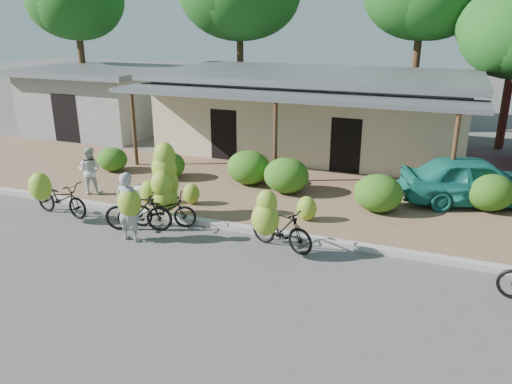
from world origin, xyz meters
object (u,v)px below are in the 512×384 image
Objects in this scene: bike_center at (164,192)px; vendor at (129,207)px; bike_left at (137,210)px; sack_far at (145,191)px; tree_near_right at (512,31)px; sack_near at (147,192)px; bike_far_left at (58,196)px; teal_van at (474,180)px; bike_right at (277,224)px; bystander at (90,170)px.

bike_center reaches higher than vendor.
sack_far is at bearing 11.34° from bike_left.
bike_left is 2.66m from sack_far.
tree_near_right is 16.25m from sack_near.
teal_van is (11.07, 5.15, 0.25)m from bike_far_left.
bike_left is 9.85m from teal_van.
bystander is at bearing 94.07° from bike_right.
sack_near is 0.20× the size of teal_van.
sack_far is at bearing -62.22° from vendor.
teal_van is at bearing -24.32° from bike_right.
tree_near_right is at bearing -5.03° from bike_right.
tree_near_right reaches higher than bystander.
tree_near_right is at bearing 47.10° from sack_far.
bike_far_left is 1.04× the size of bike_right.
sack_near is at bearing 9.45° from bike_left.
teal_van is (4.48, 5.04, 0.13)m from bike_right.
bystander is (-0.22, 1.71, 0.28)m from bike_far_left.
sack_near is 1.13× the size of sack_far.
sack_near is at bearing 176.86° from bystander.
bike_right is at bearing -83.21° from bike_far_left.
bike_far_left reaches higher than bike_left.
bike_right is at bearing 119.70° from teal_van.
bike_far_left is at bearing -124.92° from sack_far.
teal_van is at bearing -97.07° from tree_near_right.
tree_near_right is at bearing -122.03° from vendor.
teal_van is at bearing -176.88° from bystander.
bike_far_left is 0.46× the size of teal_van.
teal_van is (11.29, 3.44, -0.03)m from bystander.
sack_far is (-1.62, 1.43, -0.63)m from bike_center.
bike_left is 0.85× the size of bike_center.
bike_right is (3.49, -0.59, -0.18)m from bike_center.
sack_near is 1.97m from bystander.
bike_center is 1.23× the size of vendor.
sack_near is 3.06m from vendor.
tree_near_right is 3.40× the size of bike_far_left.
bike_center reaches higher than teal_van.
vendor is (1.41, -2.78, 0.66)m from sack_far.
bike_center is at bearing -71.41° from bike_far_left.
tree_near_right is 7.86× the size of sack_near.
teal_van is (9.44, 3.09, 0.58)m from sack_near.
bystander is at bearing -169.30° from sack_near.
bike_left is 3.83m from bike_right.
bike_center is 9.12m from teal_van.
vendor is (-9.22, -14.21, -4.01)m from tree_near_right.
sack_far is at bearing -29.08° from bike_far_left.
bike_far_left is (-12.11, -13.56, -4.32)m from tree_near_right.
bike_right is (-5.52, -13.45, -4.21)m from tree_near_right.
bike_far_left is 2.62m from sack_far.
bike_far_left is 1.30× the size of bystander.
sack_near is 0.46× the size of vendor.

